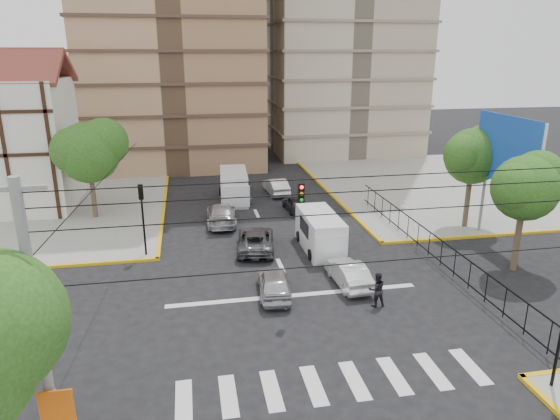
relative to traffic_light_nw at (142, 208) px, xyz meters
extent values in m
plane|color=black|center=(7.80, -7.80, -3.11)|extent=(160.00, 160.00, 0.00)
cube|color=gray|center=(27.80, 12.20, -3.04)|extent=(26.00, 26.00, 0.15)
cube|color=silver|center=(7.80, -13.80, -3.11)|extent=(12.00, 2.40, 0.01)
cube|color=silver|center=(7.80, -6.60, -3.11)|extent=(13.00, 0.40, 0.01)
cube|color=silver|center=(-11.20, 12.20, 1.89)|extent=(10.00, 8.00, 10.00)
cylinder|color=slate|center=(22.30, -3.80, -0.96)|extent=(0.20, 0.20, 4.00)
cylinder|color=slate|center=(22.30, 0.20, -0.96)|extent=(0.20, 0.20, 4.00)
cube|color=silver|center=(22.30, -1.80, 3.04)|extent=(0.25, 6.00, 4.00)
cube|color=blue|center=(22.10, -1.80, 3.04)|extent=(0.08, 6.20, 4.20)
cylinder|color=#473828|center=(20.80, -5.80, -1.01)|extent=(0.36, 0.36, 4.20)
sphere|color=#244D16|center=(20.80, -5.80, 1.73)|extent=(3.60, 3.60, 3.60)
sphere|color=#244D16|center=(21.70, -5.50, 2.27)|extent=(2.88, 2.88, 2.88)
sphere|color=#244D16|center=(20.08, -6.10, 1.91)|extent=(2.70, 2.70, 2.70)
cylinder|color=#473828|center=(21.80, 1.20, -0.87)|extent=(0.36, 0.36, 4.48)
sphere|color=#244D16|center=(21.80, 1.20, 2.05)|extent=(3.80, 3.80, 3.80)
sphere|color=#244D16|center=(22.75, 1.50, 2.62)|extent=(3.04, 3.04, 3.04)
sphere|color=#244D16|center=(21.04, 0.90, 2.24)|extent=(2.85, 2.85, 2.85)
cylinder|color=#473828|center=(-4.20, 8.20, -1.01)|extent=(0.36, 0.36, 4.20)
sphere|color=#244D16|center=(-4.20, 8.20, 1.89)|extent=(4.40, 4.40, 4.40)
sphere|color=#244D16|center=(-3.10, 8.50, 2.55)|extent=(3.52, 3.52, 3.52)
sphere|color=#244D16|center=(-5.08, 7.90, 2.11)|extent=(3.30, 3.30, 3.30)
cylinder|color=black|center=(15.60, -15.60, -1.21)|extent=(0.12, 0.12, 3.50)
cylinder|color=black|center=(0.00, 0.00, -1.21)|extent=(0.12, 0.12, 3.50)
cube|color=black|center=(0.00, 0.00, 0.99)|extent=(0.28, 0.22, 0.90)
sphere|color=#FF0C0C|center=(0.00, 0.00, 1.29)|extent=(0.17, 0.17, 0.17)
cube|color=black|center=(7.80, -7.80, 2.69)|extent=(0.28, 0.22, 0.90)
cylinder|color=black|center=(7.80, -16.80, 3.14)|extent=(18.00, 0.03, 0.03)
cylinder|color=slate|center=(-1.20, -16.80, 1.54)|extent=(0.28, 0.28, 9.00)
cube|color=slate|center=(-1.20, -16.80, 5.74)|extent=(1.40, 0.12, 0.12)
cube|color=#E5590C|center=(-1.00, -17.05, -0.36)|extent=(0.90, 0.06, 1.20)
cube|color=silver|center=(10.69, -0.77, -1.95)|extent=(2.04, 5.06, 2.33)
cube|color=silver|center=(10.69, -2.79, -2.10)|extent=(1.93, 1.22, 1.62)
cube|color=black|center=(10.69, -3.15, -1.54)|extent=(1.87, 0.11, 0.91)
cylinder|color=black|center=(9.73, -2.39, -2.76)|extent=(0.25, 0.71, 0.71)
cylinder|color=black|center=(11.65, -2.39, -2.76)|extent=(0.25, 0.71, 0.71)
cylinder|color=black|center=(9.73, 0.85, -2.76)|extent=(0.25, 0.71, 0.71)
cylinder|color=black|center=(11.65, 0.85, -2.76)|extent=(0.25, 0.71, 0.71)
cube|color=silver|center=(6.45, 11.11, -1.87)|extent=(2.52, 5.53, 2.48)
cube|color=silver|center=(6.45, 8.95, -2.03)|extent=(2.13, 1.43, 1.73)
cube|color=black|center=(6.45, 8.57, -1.44)|extent=(2.00, 0.24, 0.97)
cylinder|color=black|center=(5.43, 9.38, -2.73)|extent=(0.25, 0.76, 0.76)
cylinder|color=black|center=(7.48, 9.38, -2.73)|extent=(0.25, 0.76, 0.76)
cylinder|color=black|center=(5.43, 12.83, -2.73)|extent=(0.25, 0.76, 0.76)
cylinder|color=black|center=(7.48, 12.83, -2.73)|extent=(0.25, 0.76, 0.76)
imported|color=#B6B6BB|center=(6.79, -6.33, -2.44)|extent=(1.92, 4.07, 1.35)
imported|color=white|center=(10.90, -5.87, -2.45)|extent=(1.63, 4.08, 1.32)
imported|color=#53555A|center=(6.72, -0.07, -2.44)|extent=(2.90, 5.08, 1.34)
imported|color=#ADAEB2|center=(4.98, 5.38, -2.38)|extent=(2.29, 5.16, 1.47)
imported|color=#242426|center=(10.87, 7.19, -2.49)|extent=(1.67, 3.72, 1.24)
imported|color=silver|center=(10.26, 12.42, -2.41)|extent=(1.84, 4.39, 1.41)
imported|color=black|center=(11.52, -8.39, -2.23)|extent=(0.85, 0.67, 1.76)
camera|label=1|loc=(2.85, -29.09, 8.82)|focal=32.00mm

